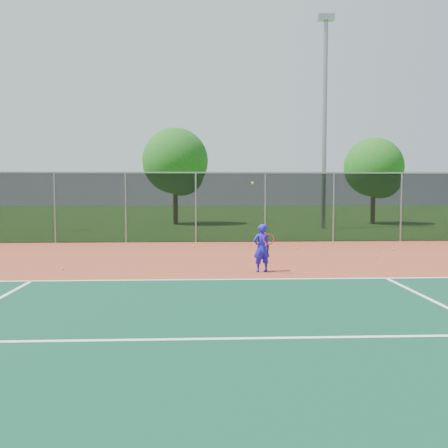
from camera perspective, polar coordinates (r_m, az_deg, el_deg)
name	(u,v)px	position (r m, az deg, el deg)	size (l,w,h in m)	color
ground	(342,308)	(10.16, 13.36, -9.31)	(120.00, 120.00, 0.00)	#2A621C
court_apron	(318,287)	(12.05, 10.74, -7.12)	(30.00, 20.00, 0.02)	#9A3F27
fence_back	(265,206)	(21.69, 4.71, 2.02)	(30.00, 0.06, 3.03)	black
tennis_player	(262,248)	(13.86, 4.32, -2.73)	(0.59, 0.63, 2.50)	#2217D9
practice_ball_0	(393,249)	(19.85, 18.75, -2.74)	(0.07, 0.07, 0.07)	#C3D218
practice_ball_1	(296,248)	(19.32, 8.26, -2.74)	(0.07, 0.07, 0.07)	#C3D218
practice_ball_3	(63,269)	(14.96, -17.96, -4.89)	(0.07, 0.07, 0.07)	#C3D218
practice_ball_4	(376,256)	(17.54, 17.02, -3.57)	(0.07, 0.07, 0.07)	#C3D218
practice_ball_5	(267,255)	(17.25, 4.97, -3.53)	(0.07, 0.07, 0.07)	#C3D218
practice_ball_6	(194,246)	(19.79, -3.45, -2.55)	(0.07, 0.07, 0.07)	#C3D218
floodlight_n	(325,109)	(29.89, 11.45, 12.71)	(0.90, 0.40, 12.18)	gray
tree_back_left	(177,164)	(32.70, -5.43, 6.86)	(4.27, 4.27, 6.27)	#382214
tree_back_mid	(376,170)	(34.29, 16.93, 5.94)	(3.86, 3.86, 5.67)	#382214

